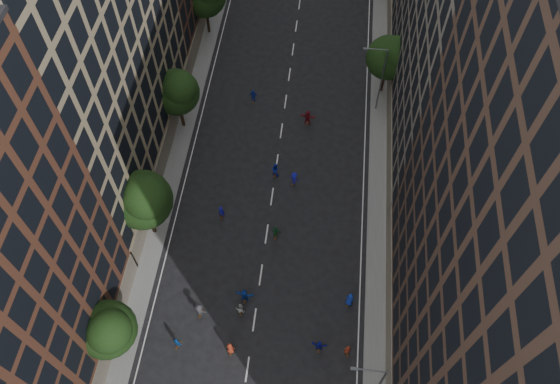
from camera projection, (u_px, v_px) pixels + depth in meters
The scene contains 25 objects.
ground at pixel (281, 134), 61.82m from camera, with size 240.00×240.00×0.00m, color black.
sidewalk_left at pixel (190, 78), 66.59m from camera, with size 4.00×105.00×0.15m, color slate.
sidewalk_right at pixel (388, 94), 65.12m from camera, with size 4.00×105.00×0.15m, color slate.
bldg_left_b at pixel (51, 32), 46.05m from camera, with size 14.00×26.00×34.00m, color #998564.
bldg_right_a at pixel (556, 295), 31.96m from camera, with size 14.00×30.00×36.00m, color #463025.
bldg_right_b at pixel (496, 1), 49.07m from camera, with size 14.00×28.00×33.00m, color #675F55.
tree_left_1 at pixel (108, 330), 43.56m from camera, with size 4.80×4.80×8.21m.
tree_left_2 at pixel (143, 199), 49.44m from camera, with size 5.60×5.60×9.45m.
tree_left_3 at pixel (177, 91), 57.55m from camera, with size 5.00×5.00×8.58m.
tree_right_a at pixel (390, 56), 60.71m from camera, with size 5.00×5.00×8.39m.
streetlamp_far at pixel (380, 77), 59.60m from camera, with size 2.64×0.22×9.06m.
skater_4 at pixel (177, 343), 47.84m from camera, with size 0.91×0.38×1.54m, color #1554AF.
skater_5 at pixel (319, 346), 47.70m from camera, with size 1.39×0.44×1.50m, color #12189A.
skater_6 at pixel (230, 348), 47.52m from camera, with size 0.80×0.52×1.63m, color #AA331C.
skater_7 at pixel (347, 350), 47.42m from camera, with size 0.61×0.40×1.66m, color maroon.
skater_8 at pixel (240, 309), 49.54m from camera, with size 0.77×0.60×1.59m, color silver.
skater_9 at pixel (200, 310), 49.34m from camera, with size 1.15×0.66×1.78m, color #39393D.
skater_10 at pixel (276, 232), 53.74m from camera, with size 1.10×0.46×1.87m, color #1A582E.
skater_11 at pixel (245, 296), 50.08m from camera, with size 1.74×0.55×1.87m, color #13399F.
skater_12 at pixel (350, 299), 49.90m from camera, with size 0.89×0.58×1.82m, color #142DA5.
skater_13 at pixel (221, 212), 55.14m from camera, with size 0.62×0.40×1.69m, color #1615AA.
skater_14 at pixel (275, 170), 57.96m from camera, with size 0.89×0.69×1.82m, color #1528B1.
skater_15 at pixel (294, 179), 57.40m from camera, with size 1.09×0.63×1.68m, color #1618B6.
skater_16 at pixel (254, 96), 63.85m from camera, with size 1.03×0.43×1.75m, color #152EAB.
skater_17 at pixel (308, 118), 61.89m from camera, with size 1.79×0.57×1.93m, color maroon.
Camera 1 is at (4.29, 0.73, 48.00)m, focal length 35.00 mm.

